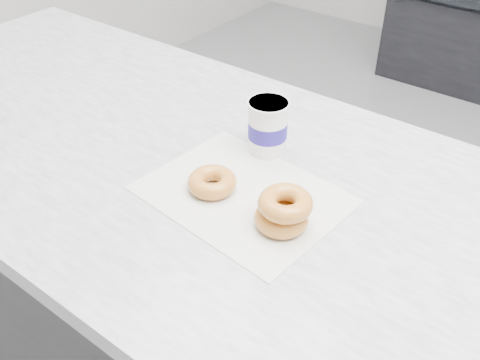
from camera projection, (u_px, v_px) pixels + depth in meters
name	position (u px, v px, depth m)	size (l,w,h in m)	color
wax_paper	(243.00, 194.00, 0.94)	(0.34, 0.26, 0.00)	silver
donut_single	(212.00, 182.00, 0.95)	(0.09, 0.09, 0.03)	gold
donut_stack	(283.00, 211.00, 0.86)	(0.13, 0.13, 0.06)	gold
coffee_cup	(268.00, 126.00, 1.02)	(0.10, 0.10, 0.11)	white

